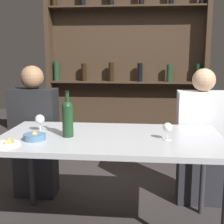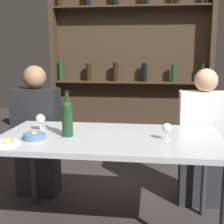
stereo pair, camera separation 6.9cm
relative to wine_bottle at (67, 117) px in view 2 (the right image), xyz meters
The scene contains 9 objects.
dining_table 0.35m from the wine_bottle, ahead, with size 1.57×0.83×0.74m.
wine_rack_wall 2.03m from the wine_bottle, 81.71° to the left, with size 2.05×0.21×2.15m.
wine_bottle is the anchor object (origin of this frame).
wine_glass_0 0.69m from the wine_bottle, ahead, with size 0.06×0.06×0.12m.
wine_glass_1 0.28m from the wine_bottle, 151.73° to the left, with size 0.07×0.07×0.13m.
food_plate_0 0.44m from the wine_bottle, 144.66° to the right, with size 0.19×0.19×0.04m.
snack_bowl 0.26m from the wine_bottle, 152.27° to the right, with size 0.15×0.15×0.06m.
seated_person_left 0.83m from the wine_bottle, 127.29° to the left, with size 0.41×0.22×1.21m.
seated_person_right 1.24m from the wine_bottle, 30.72° to the left, with size 0.42×0.22×1.19m.
Camera 2 is at (0.29, -2.10, 1.31)m, focal length 50.00 mm.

